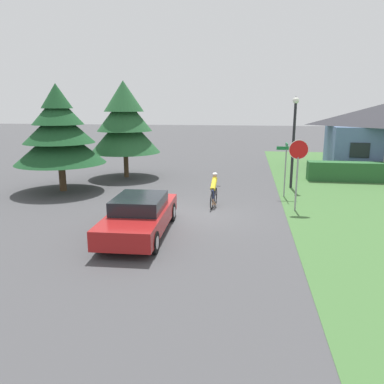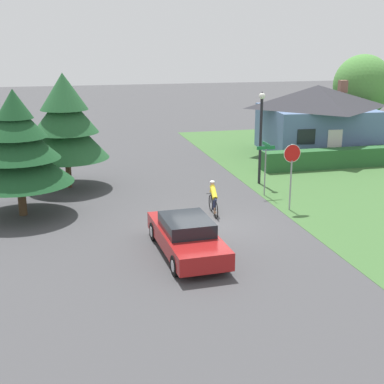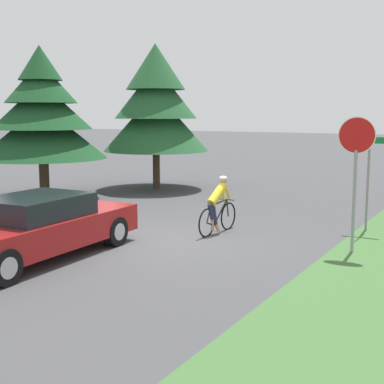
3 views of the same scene
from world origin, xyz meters
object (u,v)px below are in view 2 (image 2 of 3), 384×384
object	(u,v)px
cyclist	(213,199)
cottage_house	(316,118)
conifer_tall_near	(17,147)
deciduous_tree_right	(363,86)
sedan_left_lane	(187,236)
street_name_sign	(266,159)
stop_sign	(292,163)
street_lamp	(261,128)
conifer_tall_far	(65,122)

from	to	relation	value
cyclist	cottage_house	bearing A→B (deg)	-38.92
conifer_tall_near	deciduous_tree_right	world-z (taller)	deciduous_tree_right
conifer_tall_near	sedan_left_lane	bearing A→B (deg)	-45.38
sedan_left_lane	street_name_sign	world-z (taller)	street_name_sign
stop_sign	street_name_sign	xyz separation A→B (m)	(-0.24, 2.39, -0.31)
street_lamp	cyclist	bearing A→B (deg)	-130.83
stop_sign	conifer_tall_far	size ratio (longest dim) A/B	0.51
cottage_house	street_name_sign	distance (m)	11.17
cyclist	conifer_tall_far	size ratio (longest dim) A/B	0.31
cyclist	street_lamp	bearing A→B (deg)	-37.01
conifer_tall_far	cottage_house	bearing A→B (deg)	17.41
cottage_house	conifer_tall_near	distance (m)	20.13
cyclist	street_name_sign	xyz separation A→B (m)	(3.15, 2.16, 1.09)
sedan_left_lane	stop_sign	size ratio (longest dim) A/B	1.66
stop_sign	street_name_sign	distance (m)	2.42
cottage_house	deciduous_tree_right	size ratio (longest dim) A/B	1.22
street_lamp	cottage_house	bearing A→B (deg)	46.10
street_lamp	street_name_sign	bearing A→B (deg)	-104.22
conifer_tall_far	stop_sign	bearing A→B (deg)	-33.60
cottage_house	deciduous_tree_right	bearing A→B (deg)	33.59
cottage_house	conifer_tall_near	bearing A→B (deg)	-148.30
sedan_left_lane	deciduous_tree_right	bearing A→B (deg)	-46.37
street_lamp	conifer_tall_near	world-z (taller)	conifer_tall_near
cottage_house	conifer_tall_near	xyz separation A→B (m)	(-17.95, -9.07, 0.65)
sedan_left_lane	conifer_tall_near	world-z (taller)	conifer_tall_near
sedan_left_lane	deciduous_tree_right	xyz separation A→B (m)	(16.93, 17.50, 3.39)
sedan_left_lane	street_lamp	bearing A→B (deg)	-37.38
stop_sign	conifer_tall_near	bearing A→B (deg)	-12.91
cottage_house	sedan_left_lane	xyz separation A→B (m)	(-12.19, -14.91, -1.61)
sedan_left_lane	street_lamp	distance (m)	10.34
cottage_house	conifer_tall_far	size ratio (longest dim) A/B	1.33
cottage_house	cyclist	world-z (taller)	cottage_house
street_lamp	deciduous_tree_right	world-z (taller)	deciduous_tree_right
cottage_house	stop_sign	world-z (taller)	cottage_house
cyclist	deciduous_tree_right	world-z (taller)	deciduous_tree_right
sedan_left_lane	conifer_tall_near	bearing A→B (deg)	42.31
sedan_left_lane	conifer_tall_near	xyz separation A→B (m)	(-5.76, 5.84, 2.26)
stop_sign	street_lamp	world-z (taller)	street_lamp
street_name_sign	conifer_tall_near	bearing A→B (deg)	-178.36
cyclist	conifer_tall_near	xyz separation A→B (m)	(-7.87, 1.84, 2.22)
cottage_house	street_lamp	size ratio (longest dim) A/B	1.60
sedan_left_lane	deciduous_tree_right	distance (m)	24.58
cyclist	stop_sign	distance (m)	3.68
cottage_house	deciduous_tree_right	xyz separation A→B (m)	(4.73, 2.59, 1.78)
street_name_sign	conifer_tall_near	size ratio (longest dim) A/B	0.48
cyclist	conifer_tall_far	bearing A→B (deg)	48.55
street_name_sign	conifer_tall_far	distance (m)	9.88
street_name_sign	stop_sign	bearing A→B (deg)	-84.28
street_lamp	conifer_tall_near	size ratio (longest dim) A/B	0.89
conifer_tall_far	deciduous_tree_right	xyz separation A→B (m)	(20.67, 7.59, 0.76)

